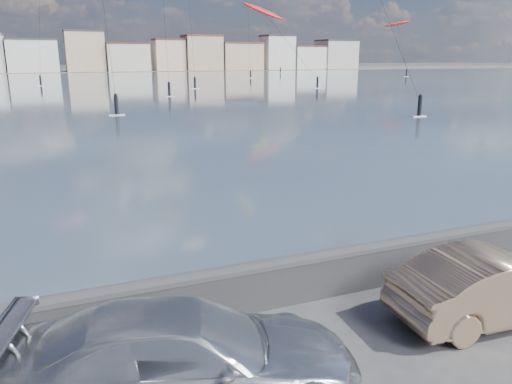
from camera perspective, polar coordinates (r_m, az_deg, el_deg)
bay_water at (r=97.86m, az=-21.05°, el=11.20°), size 500.00×177.00×0.00m
far_shore_strip at (r=206.26m, az=-22.22°, el=12.69°), size 500.00×60.00×0.00m
seawall at (r=10.51m, az=-2.36°, el=-10.85°), size 400.00×0.36×1.08m
far_buildings at (r=192.23m, az=-21.92°, el=14.42°), size 240.79×13.26×14.60m
car_silver at (r=8.05m, az=-8.06°, el=-18.20°), size 5.78×3.58×1.56m
car_champagne at (r=11.35m, az=25.79°, el=-9.57°), size 4.52×1.82×1.46m
kitesurfer_1 at (r=96.91m, az=0.93°, el=19.83°), size 8.78×16.15×15.29m
kitesurfer_15 at (r=152.29m, az=15.90°, el=17.90°), size 8.40×12.02×15.31m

